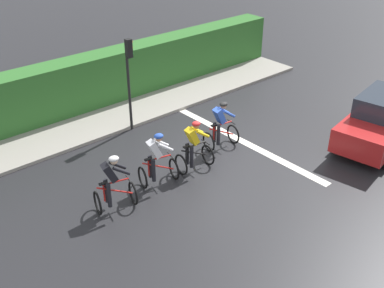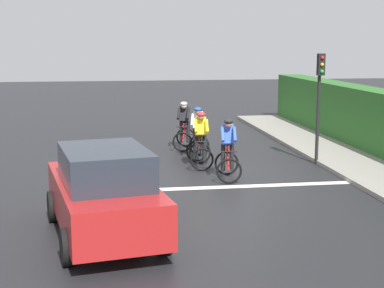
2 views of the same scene
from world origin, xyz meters
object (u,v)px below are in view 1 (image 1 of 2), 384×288
(cyclist_lead, at_px, (113,185))
(traffic_light_near_crossing, at_px, (129,71))
(cyclist_fourth, at_px, (221,126))
(cyclist_mid, at_px, (194,147))
(cyclist_second, at_px, (157,160))
(car_red, at_px, (380,120))

(cyclist_lead, height_order, traffic_light_near_crossing, traffic_light_near_crossing)
(cyclist_fourth, bearing_deg, traffic_light_near_crossing, 25.18)
(cyclist_lead, xyz_separation_m, cyclist_mid, (0.09, -2.97, 0.00))
(cyclist_lead, bearing_deg, cyclist_mid, -88.34)
(cyclist_lead, xyz_separation_m, cyclist_fourth, (0.56, -4.57, 0.00))
(cyclist_lead, relative_size, cyclist_fourth, 1.00)
(cyclist_mid, bearing_deg, cyclist_second, 84.43)
(cyclist_fourth, distance_m, car_red, 5.45)
(car_red, bearing_deg, cyclist_fourth, 52.37)
(cyclist_lead, height_order, cyclist_mid, same)
(car_red, bearing_deg, cyclist_mid, 64.26)
(cyclist_lead, bearing_deg, traffic_light_near_crossing, -40.52)
(cyclist_lead, distance_m, cyclist_second, 1.66)
(cyclist_mid, relative_size, traffic_light_near_crossing, 0.50)
(cyclist_fourth, relative_size, car_red, 0.38)
(cyclist_mid, xyz_separation_m, car_red, (-2.85, -5.91, 0.08))
(cyclist_mid, distance_m, traffic_light_near_crossing, 3.84)
(cyclist_lead, relative_size, car_red, 0.38)
(cyclist_second, bearing_deg, traffic_light_near_crossing, -23.22)
(cyclist_mid, xyz_separation_m, traffic_light_near_crossing, (3.56, -0.15, 1.43))
(cyclist_mid, height_order, traffic_light_near_crossing, traffic_light_near_crossing)
(cyclist_mid, height_order, cyclist_fourth, same)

